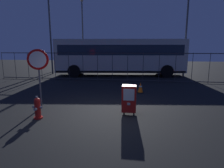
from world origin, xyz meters
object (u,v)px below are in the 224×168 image
at_px(street_light_far_left, 49,17).
at_px(street_light_near_right, 187,25).
at_px(street_light_far_right, 83,29).
at_px(fire_hydrant, 38,108).
at_px(street_light_near_left, 50,22).
at_px(traffic_cone, 140,88).
at_px(stop_sign, 39,66).
at_px(bus_near, 120,55).
at_px(newspaper_box_primary, 129,98).

bearing_deg(street_light_far_left, street_light_near_right, 0.90).
bearing_deg(street_light_far_left, street_light_far_right, 71.87).
height_order(fire_hydrant, street_light_near_left, street_light_near_left).
bearing_deg(street_light_near_right, fire_hydrant, -122.64).
bearing_deg(traffic_cone, street_light_far_left, 141.13).
bearing_deg(stop_sign, street_light_far_right, 100.56).
bearing_deg(traffic_cone, street_light_near_right, 61.49).
relative_size(fire_hydrant, street_light_far_right, 0.10).
xyz_separation_m(stop_sign, street_light_near_right, (7.35, 9.71, 2.52)).
distance_m(fire_hydrant, bus_near, 10.62).
relative_size(bus_near, street_light_far_right, 1.41).
relative_size(newspaper_box_primary, street_light_far_left, 0.12).
xyz_separation_m(traffic_cone, street_light_near_right, (3.58, 6.58, 3.86)).
bearing_deg(fire_hydrant, stop_sign, 113.97).
distance_m(bus_near, street_light_near_left, 7.68).
distance_m(fire_hydrant, newspaper_box_primary, 3.03).
bearing_deg(street_light_far_left, bus_near, -1.46).
bearing_deg(fire_hydrant, street_light_far_left, 113.66).
height_order(stop_sign, street_light_far_left, street_light_far_left).
height_order(stop_sign, bus_near, bus_near).
height_order(bus_near, street_light_near_left, street_light_near_left).
bearing_deg(street_light_near_right, stop_sign, -127.13).
relative_size(stop_sign, street_light_far_left, 0.26).
height_order(street_light_near_left, street_light_far_right, street_light_near_left).
bearing_deg(street_light_far_left, street_light_near_left, 116.70).
xyz_separation_m(fire_hydrant, street_light_near_right, (6.89, 10.76, 3.77)).
bearing_deg(street_light_near_right, traffic_cone, -118.51).
relative_size(traffic_cone, street_light_near_right, 0.07).
height_order(newspaper_box_primary, stop_sign, stop_sign).
bearing_deg(street_light_near_left, street_light_far_left, -63.30).
bearing_deg(newspaper_box_primary, street_light_near_right, 68.19).
distance_m(stop_sign, street_light_near_right, 12.44).
bearing_deg(newspaper_box_primary, bus_near, 97.82).
relative_size(street_light_near_left, street_light_far_left, 0.96).
height_order(fire_hydrant, bus_near, bus_near).
bearing_deg(street_light_far_right, bus_near, -45.68).
relative_size(stop_sign, street_light_far_right, 0.29).
distance_m(street_light_near_left, street_light_far_left, 1.50).
distance_m(traffic_cone, street_light_far_right, 13.43).
xyz_separation_m(street_light_far_left, street_light_far_right, (1.52, 4.65, -0.57)).
bearing_deg(street_light_near_right, street_light_far_right, 155.91).
relative_size(street_light_near_right, street_light_far_left, 0.82).
height_order(fire_hydrant, stop_sign, stop_sign).
height_order(newspaper_box_primary, street_light_near_right, street_light_near_right).
xyz_separation_m(newspaper_box_primary, street_light_near_left, (-8.21, 11.10, 4.18)).
relative_size(stop_sign, traffic_cone, 4.21).
relative_size(traffic_cone, bus_near, 0.05).
height_order(fire_hydrant, street_light_far_right, street_light_far_right).
bearing_deg(street_light_near_right, bus_near, -176.33).
height_order(bus_near, street_light_far_left, street_light_far_left).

